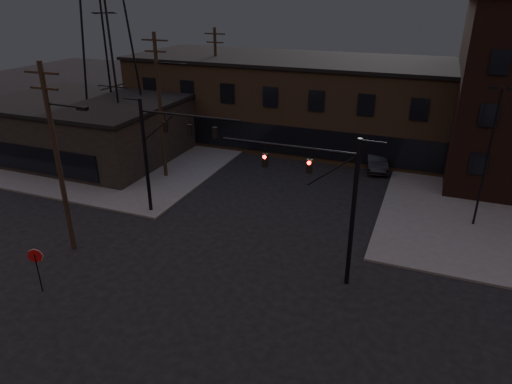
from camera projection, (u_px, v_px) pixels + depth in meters
ground at (198, 304)px, 22.61m from camera, size 140.00×140.00×0.00m
sidewalk_nw at (113, 135)px, 48.68m from camera, size 30.00×30.00×0.15m
building_row at (331, 104)px, 44.81m from camera, size 40.00×12.00×8.00m
building_left at (87, 130)px, 41.93m from camera, size 16.00×12.00×5.00m
traffic_signal_near at (331, 195)px, 22.64m from camera, size 7.12×0.24×8.00m
traffic_signal_far at (161, 146)px, 29.64m from camera, size 7.12×0.24×8.00m
stop_sign at (36, 260)px, 22.86m from camera, size 0.72×0.33×2.48m
utility_pole_near at (58, 157)px, 25.11m from camera, size 3.70×0.28×11.00m
utility_pole_mid at (161, 104)px, 35.55m from camera, size 3.70×0.28×11.50m
utility_pole_far at (216, 82)px, 46.25m from camera, size 2.20×0.28×11.00m
transmission_tower at (104, 13)px, 38.91m from camera, size 7.00×7.00×25.00m
lot_light_a at (490, 146)px, 27.92m from camera, size 1.50×0.28×9.14m
car_crossing at (377, 160)px, 39.52m from camera, size 2.60×4.97×1.56m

